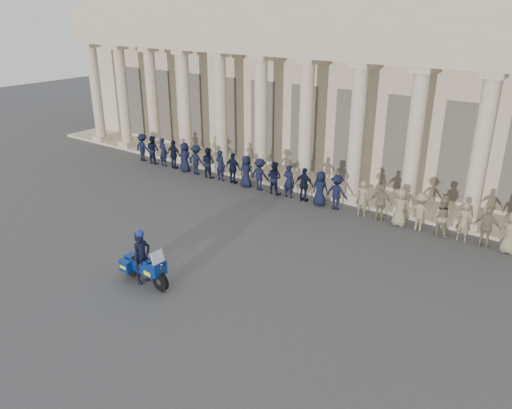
# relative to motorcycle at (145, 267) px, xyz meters

# --- Properties ---
(ground) EXTENTS (90.00, 90.00, 0.00)m
(ground) POSITION_rel_motorcycle_xyz_m (0.91, 2.65, -0.60)
(ground) COLOR #414143
(ground) RESTS_ON ground
(building) EXTENTS (40.00, 12.50, 9.00)m
(building) POSITION_rel_motorcycle_xyz_m (0.91, 17.40, 3.93)
(building) COLOR #BEAD8E
(building) RESTS_ON ground
(officer_rank) EXTENTS (20.60, 0.61, 1.61)m
(officer_rank) POSITION_rel_motorcycle_xyz_m (-0.97, 9.38, 0.21)
(officer_rank) COLOR black
(officer_rank) RESTS_ON ground
(motorcycle) EXTENTS (2.15, 0.89, 1.38)m
(motorcycle) POSITION_rel_motorcycle_xyz_m (0.00, 0.00, 0.00)
(motorcycle) COLOR black
(motorcycle) RESTS_ON ground
(rider) EXTENTS (0.47, 0.68, 1.90)m
(rider) POSITION_rel_motorcycle_xyz_m (-0.12, 0.00, 0.34)
(rider) COLOR black
(rider) RESTS_ON ground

